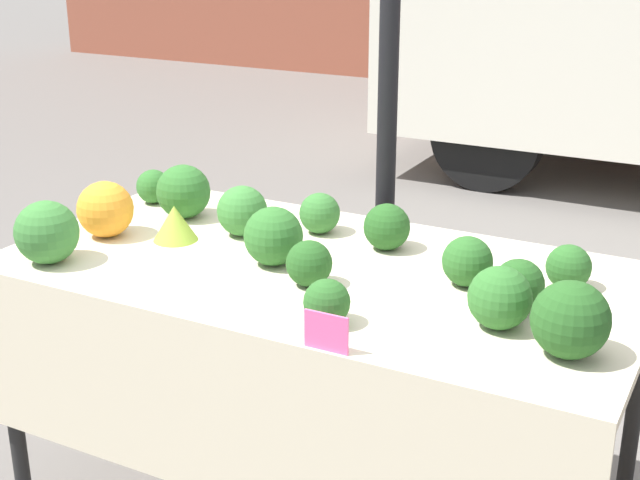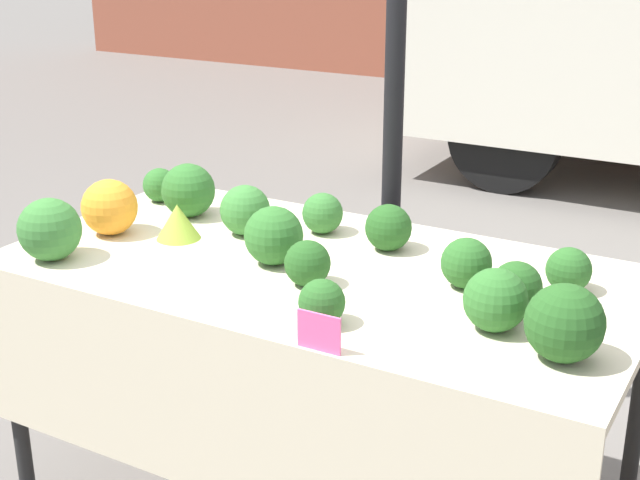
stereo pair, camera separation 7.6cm
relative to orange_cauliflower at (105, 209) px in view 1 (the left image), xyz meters
The scene contains 19 objects.
tent_pole 1.03m from the orange_cauliflower, 52.18° to the left, with size 0.07×0.07×2.43m.
market_table 0.74m from the orange_cauliflower, ahead, with size 1.84×0.96×0.88m.
orange_cauliflower is the anchor object (origin of this frame).
romanesco_head 0.23m from the orange_cauliflower, 18.14° to the left, with size 0.14×0.14×0.11m.
broccoli_head_0 1.30m from the orange_cauliflower, ahead, with size 0.13×0.13×0.13m.
broccoli_head_1 0.36m from the orange_cauliflower, 103.46° to the left, with size 0.12×0.12×0.12m.
broccoli_head_2 0.29m from the orange_cauliflower, 67.92° to the left, with size 0.18×0.18×0.18m.
broccoli_head_3 0.59m from the orange_cauliflower, ahead, with size 0.17×0.17×0.17m.
broccoli_head_4 1.29m from the orange_cauliflower, ahead, with size 0.16×0.16×0.16m.
broccoli_head_5 0.43m from the orange_cauliflower, 29.01° to the left, with size 0.16×0.16×0.16m.
broccoli_head_6 0.67m from the orange_cauliflower, 30.36° to the left, with size 0.13×0.13×0.13m.
broccoli_head_7 1.49m from the orange_cauliflower, ahead, with size 0.18×0.18×0.18m.
broccoli_head_8 0.88m from the orange_cauliflower, 20.09° to the left, with size 0.14×0.14×0.14m.
broccoli_head_9 1.15m from the orange_cauliflower, ahead, with size 0.14×0.14×0.14m.
broccoli_head_10 0.95m from the orange_cauliflower, 15.38° to the right, with size 0.12×0.12×0.12m.
broccoli_head_11 0.26m from the orange_cauliflower, 89.61° to the right, with size 0.19×0.19×0.19m.
broccoli_head_12 0.76m from the orange_cauliflower, ahead, with size 0.13×0.13×0.13m.
broccoli_head_13 1.41m from the orange_cauliflower, 10.45° to the left, with size 0.12×0.12×0.12m.
price_sign 1.05m from the orange_cauliflower, 21.22° to the right, with size 0.11×0.01×0.09m.
Camera 1 is at (1.11, -2.12, 1.83)m, focal length 50.00 mm.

